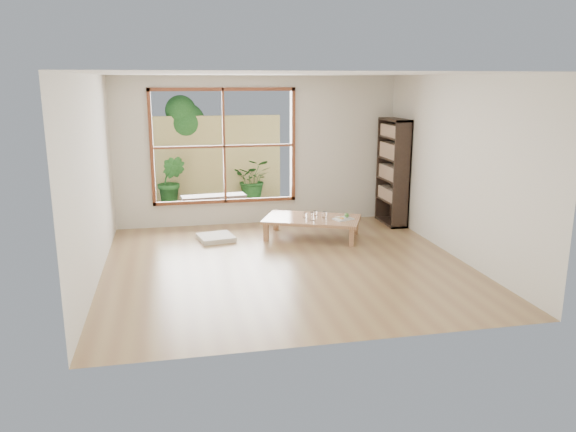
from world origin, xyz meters
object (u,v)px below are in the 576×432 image
food_tray (344,218)px  garden_bench (214,198)px  low_table (312,220)px  bookshelf (393,172)px

food_tray → garden_bench: bearing=111.6°
food_tray → low_table: bearing=134.6°
low_table → food_tray: (0.47, -0.21, 0.06)m
bookshelf → food_tray: bookshelf is taller
bookshelf → garden_bench: bearing=158.8°
bookshelf → garden_bench: bookshelf is taller
low_table → bookshelf: size_ratio=0.93×
low_table → garden_bench: bearing=152.2°
low_table → garden_bench: 2.34m
food_tray → garden_bench: 2.81m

